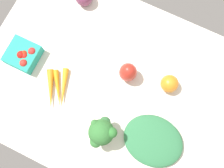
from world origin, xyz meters
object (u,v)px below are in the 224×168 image
Objects in this scene: bell_pepper_red at (128,72)px; leafy_greens_clump at (153,141)px; broccoli_head at (102,132)px; berry_basket at (23,55)px; heirloom_tomato_orange at (169,84)px; carrot_bunch at (57,89)px.

leafy_greens_clump is at bearing -44.43° from bell_pepper_red.
leafy_greens_clump is 1.75× the size of broccoli_head.
berry_basket is at bearing 172.44° from leafy_greens_clump.
broccoli_head is at bearing -118.55° from heirloom_tomato_orange.
heirloom_tomato_orange is at bearing 14.16° from berry_basket.
bell_pepper_red is at bearing 135.57° from leafy_greens_clump.
carrot_bunch is 0.79× the size of leafy_greens_clump.
berry_basket is at bearing -165.84° from heirloom_tomato_orange.
heirloom_tomato_orange is (38.18, 20.08, 2.12)cm from carrot_bunch.
leafy_greens_clump is 59.42cm from berry_basket.
bell_pepper_red reaches higher than berry_basket.
heirloom_tomato_orange is 22.14cm from leafy_greens_clump.
berry_basket is at bearing 161.07° from carrot_bunch.
heirloom_tomato_orange is 0.72× the size of bell_pepper_red.
broccoli_head is at bearing -87.62° from bell_pepper_red.
leafy_greens_clump is (3.16, -21.88, -1.31)cm from heirloom_tomato_orange.
heirloom_tomato_orange is at bearing 27.74° from carrot_bunch.
leafy_greens_clump is 2.35× the size of bell_pepper_red.
heirloom_tomato_orange is 16.31cm from bell_pepper_red.
heirloom_tomato_orange is at bearing 61.45° from broccoli_head.
broccoli_head is at bearing -162.87° from leafy_greens_clump.
bell_pepper_red is at bearing 15.33° from berry_basket.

